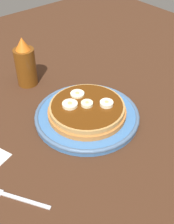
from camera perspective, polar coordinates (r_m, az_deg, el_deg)
ground_plane at (r=68.64cm, az=0.00°, el=-2.20°), size 140.00×140.00×3.00cm
plate at (r=67.07cm, az=0.00°, el=-0.68°), size 24.30×24.30×1.66cm
pancake_stack at (r=65.71cm, az=0.01°, el=0.33°), size 18.06×18.07×2.62cm
banana_slice_0 at (r=64.97cm, az=0.44°, el=1.63°), size 2.75×2.75×0.95cm
banana_slice_1 at (r=65.08cm, az=3.88°, el=1.67°), size 3.07×3.07×1.06cm
banana_slice_2 at (r=68.19cm, az=-1.92°, el=3.56°), size 3.32×3.32×0.70cm
banana_slice_3 at (r=64.81cm, az=-3.39°, el=1.45°), size 3.51×3.51×0.96cm
fork at (r=54.78cm, az=-14.50°, el=-15.80°), size 7.72×11.54×0.50cm
syrup_bottle at (r=77.90cm, az=-12.07°, el=9.25°), size 5.40×5.40×13.37cm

